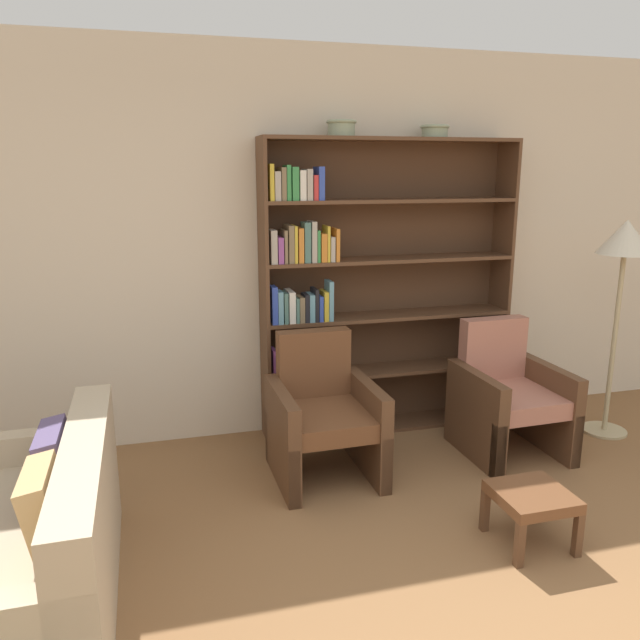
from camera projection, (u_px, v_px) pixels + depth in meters
name	position (u px, v px, depth m)	size (l,w,h in m)	color
wall_back	(323.00, 246.00, 4.53)	(12.00, 0.06, 2.75)	beige
bookshelf	(363.00, 291.00, 4.51)	(1.86, 0.30, 2.13)	brown
bowl_slate	(341.00, 127.00, 4.18)	(0.21, 0.21, 0.11)	gray
bowl_sage	(435.00, 131.00, 4.36)	(0.20, 0.20, 0.09)	gray
couch	(13.00, 558.00, 2.70)	(0.96, 1.52, 0.77)	tan
armchair_leather	(323.00, 416.00, 3.96)	(0.65, 0.69, 0.90)	brown
armchair_cushioned	(508.00, 396.00, 4.29)	(0.66, 0.69, 0.90)	brown
floor_lamp	(624.00, 252.00, 4.36)	(0.38, 0.38, 1.58)	tan
footstool	(532.00, 500.00, 3.23)	(0.37, 0.37, 0.30)	brown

